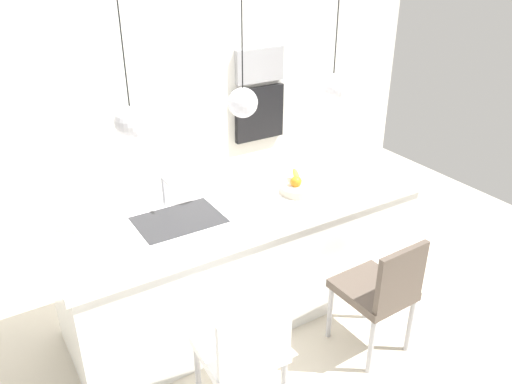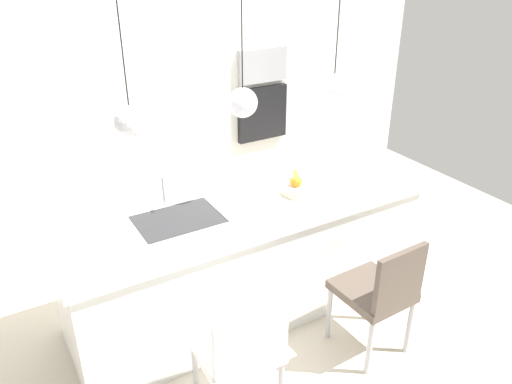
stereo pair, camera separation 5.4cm
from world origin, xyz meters
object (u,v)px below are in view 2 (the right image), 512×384
at_px(microwave, 262,65).
at_px(oven, 262,113).
at_px(fruit_bowl, 299,187).
at_px(chair_middle, 380,290).
at_px(chair_near, 241,350).

xyz_separation_m(microwave, oven, (0.00, 0.00, -0.50)).
distance_m(fruit_bowl, microwave, 1.86).
relative_size(fruit_bowl, oven, 0.52).
xyz_separation_m(fruit_bowl, chair_middle, (0.11, -0.81, -0.45)).
bearing_deg(oven, fruit_bowl, -112.51).
height_order(oven, chair_middle, oven).
bearing_deg(fruit_bowl, oven, 67.49).
bearing_deg(chair_middle, fruit_bowl, 97.63).
xyz_separation_m(oven, chair_near, (-1.62, -2.46, -0.45)).
bearing_deg(chair_near, oven, 56.57).
distance_m(microwave, chair_near, 3.09).
relative_size(fruit_bowl, microwave, 0.54).
bearing_deg(oven, chair_middle, -103.20).
relative_size(microwave, oven, 0.96).
relative_size(microwave, chair_middle, 0.60).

